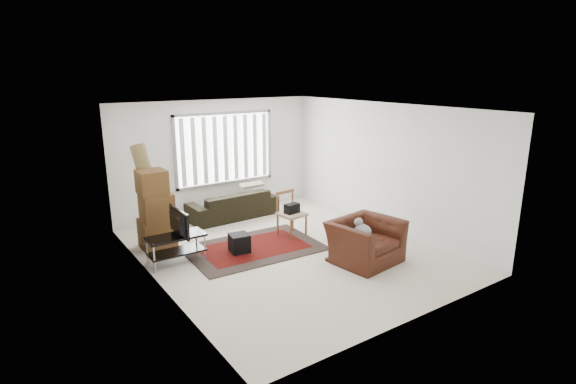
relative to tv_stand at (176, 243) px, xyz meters
name	(u,v)px	position (x,y,z in m)	size (l,w,h in m)	color
room	(275,156)	(1.98, -0.17, 1.39)	(6.00, 6.02, 2.71)	beige
persian_rug	(254,248)	(1.47, -0.20, -0.36)	(2.60, 1.80, 0.02)	black
tv_stand	(176,243)	(0.00, 0.00, 0.00)	(1.03, 0.46, 0.51)	black
tv	(175,223)	(0.00, 0.00, 0.38)	(0.83, 0.11, 0.48)	black
subwoofer	(239,243)	(1.14, -0.22, -0.18)	(0.35, 0.35, 0.35)	black
moving_boxes	(156,212)	(-0.03, 0.92, 0.34)	(0.63, 0.58, 1.53)	brown
white_flatpack	(158,220)	(0.14, 1.38, 0.02)	(0.61, 0.09, 0.77)	silver
rolled_rug	(151,195)	(-0.01, 1.18, 0.63)	(0.30, 0.30, 2.00)	olive
sofa	(233,200)	(2.05, 1.77, 0.03)	(2.10, 0.91, 0.81)	black
side_chair	(291,212)	(2.49, 0.00, 0.14)	(0.55, 0.55, 0.92)	#9A8365
armchair	(365,238)	(2.82, -1.84, 0.07)	(1.31, 1.17, 0.87)	#3B170C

